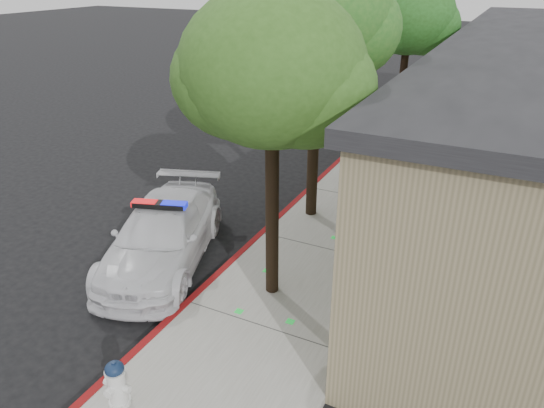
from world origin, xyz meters
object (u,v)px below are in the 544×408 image
Objects in this scene: police_car at (163,234)px; street_tree_far at (410,20)px; street_tree_mid at (319,20)px; fire_hydrant at (117,383)px; street_tree_near at (272,75)px.

street_tree_far is (2.66, 9.94, 3.64)m from police_car.
street_tree_mid reaches higher than police_car.
street_tree_far is at bearing 84.05° from fire_hydrant.
street_tree_near is at bearing -21.35° from police_car.
fire_hydrant is 0.12× the size of street_tree_mid.
street_tree_mid reaches higher than street_tree_far.
police_car is 0.88× the size of street_tree_far.
street_tree_far reaches higher than fire_hydrant.
police_car is 4.11m from fire_hydrant.
street_tree_mid is at bearing -94.91° from street_tree_far.
street_tree_far is at bearing 90.16° from street_tree_near.
fire_hydrant is at bearing -91.09° from street_tree_mid.
police_car is 4.51m from street_tree_near.
police_car is 5.73m from street_tree_mid.
street_tree_near is at bearing -89.84° from street_tree_far.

